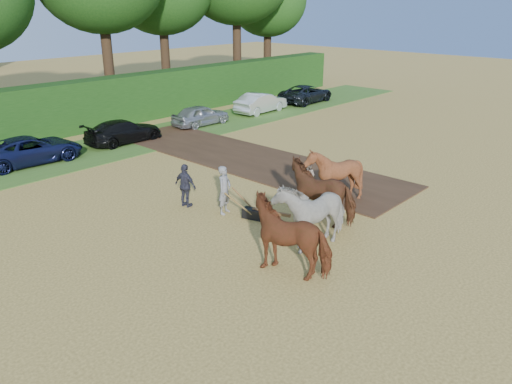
{
  "coord_description": "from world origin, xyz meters",
  "views": [
    {
      "loc": [
        -15.87,
        -9.54,
        7.39
      ],
      "look_at": [
        -4.33,
        1.07,
        1.4
      ],
      "focal_mm": 35.0,
      "sensor_mm": 36.0,
      "label": 1
    }
  ],
  "objects_px": {
    "spectator_far": "(186,186)",
    "parked_cars": "(137,128)",
    "spectator_near": "(308,177)",
    "plough_team": "(314,200)"
  },
  "relations": [
    {
      "from": "spectator_near",
      "to": "plough_team",
      "type": "xyz_separation_m",
      "value": [
        -2.52,
        -2.16,
        0.32
      ]
    },
    {
      "from": "spectator_far",
      "to": "parked_cars",
      "type": "relative_size",
      "value": 0.05
    },
    {
      "from": "parked_cars",
      "to": "plough_team",
      "type": "bearing_deg",
      "value": -101.21
    },
    {
      "from": "spectator_near",
      "to": "spectator_far",
      "type": "bearing_deg",
      "value": 62.55
    },
    {
      "from": "spectator_near",
      "to": "plough_team",
      "type": "relative_size",
      "value": 0.21
    },
    {
      "from": "spectator_near",
      "to": "parked_cars",
      "type": "xyz_separation_m",
      "value": [
        0.36,
        12.36,
        -0.08
      ]
    },
    {
      "from": "plough_team",
      "to": "spectator_far",
      "type": "bearing_deg",
      "value": 108.49
    },
    {
      "from": "spectator_far",
      "to": "plough_team",
      "type": "relative_size",
      "value": 0.23
    },
    {
      "from": "parked_cars",
      "to": "spectator_far",
      "type": "bearing_deg",
      "value": -114.93
    },
    {
      "from": "spectator_far",
      "to": "parked_cars",
      "type": "bearing_deg",
      "value": -32.73
    }
  ]
}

